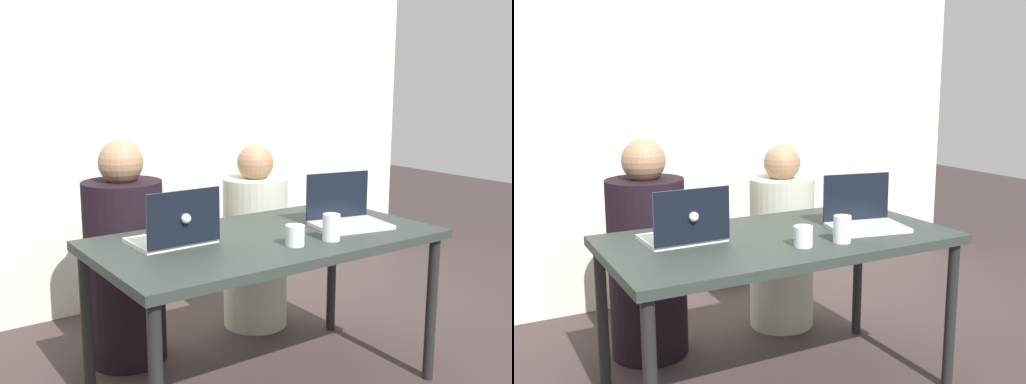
{
  "view_description": "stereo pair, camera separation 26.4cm",
  "coord_description": "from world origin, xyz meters",
  "views": [
    {
      "loc": [
        -1.47,
        -2.06,
        1.4
      ],
      "look_at": [
        0.0,
        0.08,
        0.91
      ],
      "focal_mm": 42.0,
      "sensor_mm": 36.0,
      "label": 1
    },
    {
      "loc": [
        -1.25,
        -2.2,
        1.4
      ],
      "look_at": [
        0.0,
        0.08,
        0.91
      ],
      "focal_mm": 42.0,
      "sensor_mm": 36.0,
      "label": 2
    }
  ],
  "objects": [
    {
      "name": "back_wall",
      "position": [
        0.0,
        1.42,
        1.19
      ],
      "size": [
        4.5,
        0.1,
        2.38
      ],
      "primitive_type": "cube",
      "color": "silver",
      "rests_on": "ground"
    },
    {
      "name": "desk",
      "position": [
        0.0,
        0.0,
        0.67
      ],
      "size": [
        1.5,
        0.8,
        0.73
      ],
      "color": "#29312D",
      "rests_on": "ground"
    },
    {
      "name": "person_on_left",
      "position": [
        -0.39,
        0.66,
        0.5
      ],
      "size": [
        0.4,
        0.4,
        1.12
      ],
      "rotation": [
        0.0,
        0.0,
        3.17
      ],
      "color": "black",
      "rests_on": "ground"
    },
    {
      "name": "person_on_right",
      "position": [
        0.39,
        0.66,
        0.47
      ],
      "size": [
        0.39,
        0.39,
        1.05
      ],
      "rotation": [
        0.0,
        0.0,
        3.2
      ],
      "color": "#B5B7A3",
      "rests_on": "ground"
    },
    {
      "name": "laptop_front_right",
      "position": [
        0.41,
        -0.06,
        0.79
      ],
      "size": [
        0.37,
        0.31,
        0.24
      ],
      "rotation": [
        0.0,
        0.0,
        -0.19
      ],
      "color": "silver",
      "rests_on": "desk"
    },
    {
      "name": "laptop_back_left",
      "position": [
        -0.4,
        0.09,
        0.79
      ],
      "size": [
        0.33,
        0.28,
        0.24
      ],
      "rotation": [
        0.0,
        0.0,
        3.16
      ],
      "color": "silver",
      "rests_on": "desk"
    },
    {
      "name": "water_glass_right",
      "position": [
        0.18,
        -0.22,
        0.78
      ],
      "size": [
        0.07,
        0.07,
        0.11
      ],
      "color": "white",
      "rests_on": "desk"
    },
    {
      "name": "water_glass_center",
      "position": [
        -0.0,
        -0.2,
        0.77
      ],
      "size": [
        0.08,
        0.08,
        0.09
      ],
      "color": "silver",
      "rests_on": "desk"
    }
  ]
}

